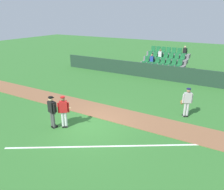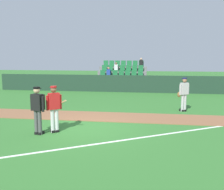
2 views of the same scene
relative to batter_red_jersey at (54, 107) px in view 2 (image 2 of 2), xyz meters
name	(u,v)px [view 2 (image 2 of 2)]	position (x,y,z in m)	size (l,w,h in m)	color
ground_plane	(87,128)	(1.05, 0.81, -0.97)	(80.00, 80.00, 0.00)	#33702D
infield_dirt_path	(97,116)	(1.05, 2.71, -0.95)	(28.00, 1.89, 0.03)	brown
foul_line_chalk	(164,134)	(4.05, 0.31, -0.96)	(12.00, 0.10, 0.01)	white
dugout_fence	(119,84)	(1.05, 11.22, -0.29)	(20.00, 0.16, 1.35)	#1E3828
stadium_bleachers	(122,80)	(1.05, 13.53, -0.23)	(4.45, 3.80, 2.70)	slate
batter_red_jersey	(54,107)	(0.00, 0.00, 0.00)	(0.72, 0.69, 1.76)	silver
umpire_home_plate	(38,108)	(-0.50, -0.32, 0.03)	(0.57, 0.38, 1.76)	#4C4C4C
runner_grey_jersey	(184,93)	(5.25, 4.51, -0.01)	(0.64, 0.43, 1.76)	#B2B2B2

